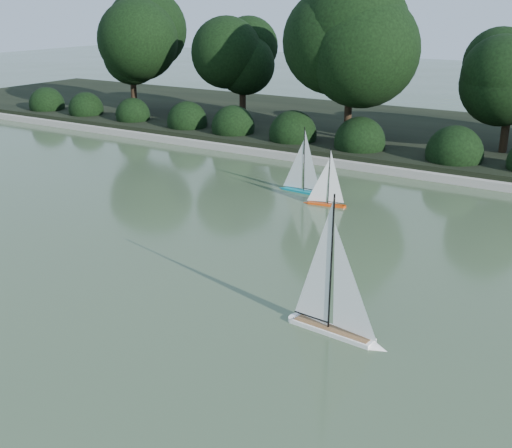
% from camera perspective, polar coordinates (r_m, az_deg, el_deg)
% --- Properties ---
extents(ground, '(80.00, 80.00, 0.00)m').
position_cam_1_polar(ground, '(7.64, -5.79, -11.37)').
color(ground, '#324127').
rests_on(ground, ground).
extents(pond_coping, '(40.00, 0.35, 0.18)m').
position_cam_1_polar(pond_coping, '(15.20, 15.39, 4.16)').
color(pond_coping, gray).
rests_on(pond_coping, ground).
extents(far_bank, '(40.00, 8.00, 0.30)m').
position_cam_1_polar(far_bank, '(18.97, 19.06, 6.91)').
color(far_bank, black).
rests_on(far_bank, ground).
extents(shrub_hedge, '(29.10, 1.10, 1.10)m').
position_cam_1_polar(shrub_hedge, '(15.96, 16.48, 6.09)').
color(shrub_hedge, black).
rests_on(shrub_hedge, ground).
extents(sailboat_white_b, '(1.38, 0.34, 1.88)m').
position_cam_1_polar(sailboat_white_b, '(7.90, 7.48, -7.93)').
color(sailboat_white_b, white).
rests_on(sailboat_white_b, ground).
extents(sailboat_orange, '(0.91, 0.29, 1.24)m').
position_cam_1_polar(sailboat_orange, '(12.86, 5.98, 2.54)').
color(sailboat_orange, '#CA3B0B').
rests_on(sailboat_orange, ground).
extents(sailboat_teal, '(1.10, 0.25, 1.50)m').
position_cam_1_polar(sailboat_teal, '(13.72, 3.84, 3.84)').
color(sailboat_teal, '#087F8E').
rests_on(sailboat_teal, ground).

